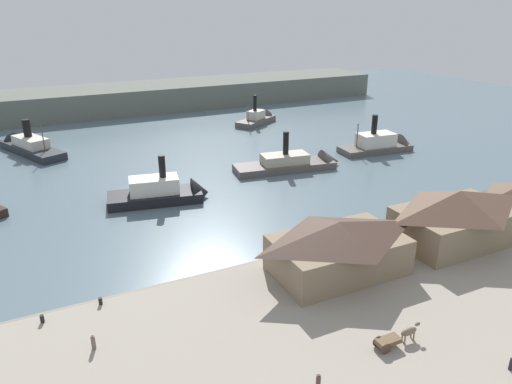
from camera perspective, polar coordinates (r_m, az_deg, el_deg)
name	(u,v)px	position (r m, az deg, el deg)	size (l,w,h in m)	color
ground_plane	(294,245)	(72.15, 4.56, -6.39)	(320.00, 320.00, 0.00)	slate
quay_promenade	(393,325)	(56.94, 16.09, -15.06)	(110.00, 36.00, 1.20)	#9E9384
seawall_edge	(306,253)	(69.22, 6.07, -7.28)	(110.00, 0.80, 1.00)	gray
ferry_shed_central_terminal	(338,246)	(62.30, 9.88, -6.46)	(17.07, 10.55, 7.14)	#847056
ferry_shed_east_terminal	(456,216)	(74.68, 22.95, -2.67)	(17.39, 10.92, 7.99)	#847056
horse_cart	(397,337)	(52.76, 16.55, -16.36)	(5.52, 1.39, 1.87)	brown
pedestrian_at_waters_edge	(93,342)	(52.98, -18.96, -16.70)	(0.43, 0.43, 1.75)	#6B5B4C
pedestrian_walking_east	(318,382)	(46.61, 7.49, -21.66)	(0.44, 0.44, 1.78)	#4C3D33
pedestrian_walking_west	(511,364)	(53.99, 28.33, -17.69)	(0.38, 0.38, 1.53)	#232328
mooring_post_center_west	(100,301)	(59.52, -18.19, -12.33)	(0.44, 0.44, 0.90)	black
mooring_post_east	(42,319)	(58.86, -24.30, -13.71)	(0.44, 0.44, 0.90)	black
ferry_approaching_west	(298,163)	(104.95, 5.08, 3.48)	(24.69, 9.45, 10.67)	#514C47
ferry_mid_harbor	(166,192)	(88.64, -10.74, -0.05)	(19.08, 9.38, 10.79)	black
ferry_outer_harbor	(26,145)	(129.80, -25.88, 5.05)	(15.21, 24.67, 10.34)	#23282D
ferry_moored_west	(259,119)	(145.99, 0.37, 8.80)	(16.22, 12.95, 10.44)	#514C47
ferry_departing_north	(383,144)	(121.78, 15.03, 5.56)	(20.02, 7.88, 11.32)	#514C47
far_headland	(133,98)	(170.55, -14.52, 10.91)	(180.00, 24.00, 8.00)	#60665B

